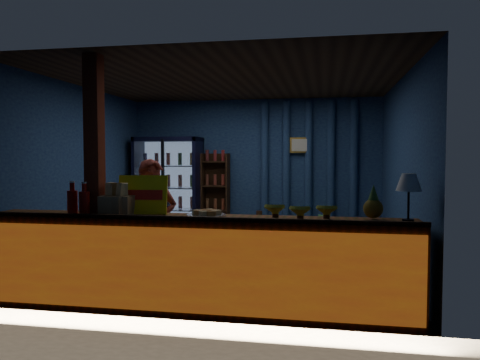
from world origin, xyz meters
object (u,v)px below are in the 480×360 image
(shopkeeper, at_px, (152,226))
(pastry_tray, at_px, (206,214))
(green_chair, at_px, (311,234))
(table_lamp, at_px, (409,184))

(shopkeeper, distance_m, pastry_tray, 0.90)
(green_chair, xyz_separation_m, pastry_tray, (-0.96, -3.12, 0.68))
(shopkeeper, height_order, table_lamp, shopkeeper)
(shopkeeper, bearing_deg, green_chair, 35.72)
(pastry_tray, height_order, table_lamp, table_lamp)
(shopkeeper, distance_m, green_chair, 3.21)
(shopkeeper, xyz_separation_m, pastry_tray, (0.75, -0.44, 0.21))
(green_chair, xyz_separation_m, table_lamp, (0.96, -3.21, 1.01))
(green_chair, bearing_deg, table_lamp, 79.17)
(pastry_tray, distance_m, table_lamp, 1.95)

